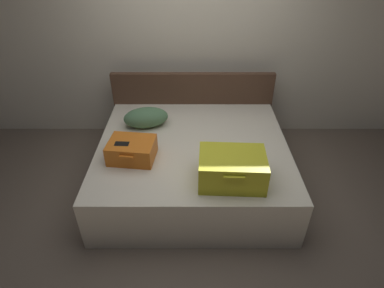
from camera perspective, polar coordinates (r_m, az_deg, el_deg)
ground_plane at (r=3.51m, az=0.02°, el=-11.34°), size 12.00×12.00×0.00m
back_wall at (r=4.26m, az=-0.08°, el=18.05°), size 8.00×0.10×2.60m
bed at (r=3.62m, az=-0.01°, el=-3.68°), size 2.03×1.84×0.56m
headboard at (r=4.30m, az=-0.06°, el=6.46°), size 2.07×0.08×0.97m
hard_case_large at (r=2.92m, az=6.94°, el=-4.27°), size 0.62×0.48×0.28m
hard_case_medium at (r=3.25m, az=-10.82°, el=-1.05°), size 0.49×0.40×0.20m
pillow_near_headboard at (r=3.75m, az=-8.39°, el=4.67°), size 0.56×0.40×0.22m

